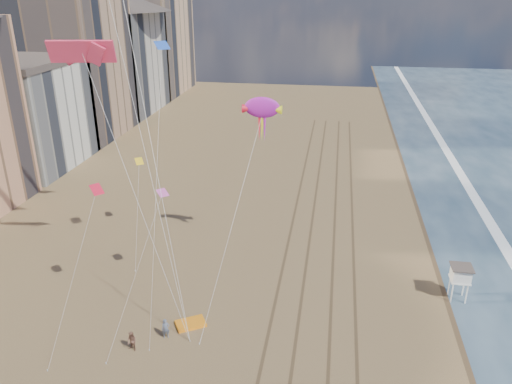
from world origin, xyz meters
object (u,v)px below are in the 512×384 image
grounded_kite (191,324)px  kite_flyer_b (132,342)px  show_kite (262,108)px  kite_flyer_a (166,329)px  lifeguard_stand (461,274)px

grounded_kite → kite_flyer_b: (-3.74, -3.92, 0.74)m
grounded_kite → show_kite: 21.05m
grounded_kite → kite_flyer_a: bearing=-159.7°
lifeguard_stand → kite_flyer_b: bearing=-156.8°
kite_flyer_b → kite_flyer_a: bearing=64.0°
lifeguard_stand → kite_flyer_a: bearing=-158.8°
grounded_kite → kite_flyer_a: 2.61m
show_kite → lifeguard_stand: bearing=-13.1°
kite_flyer_b → grounded_kite: bearing=68.2°
lifeguard_stand → show_kite: size_ratio=0.16×
lifeguard_stand → grounded_kite: size_ratio=1.41×
kite_flyer_a → lifeguard_stand: bearing=-4.2°
show_kite → kite_flyer_b: size_ratio=12.34×
show_kite → kite_flyer_a: bearing=-112.4°
grounded_kite → kite_flyer_a: kite_flyer_a is taller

